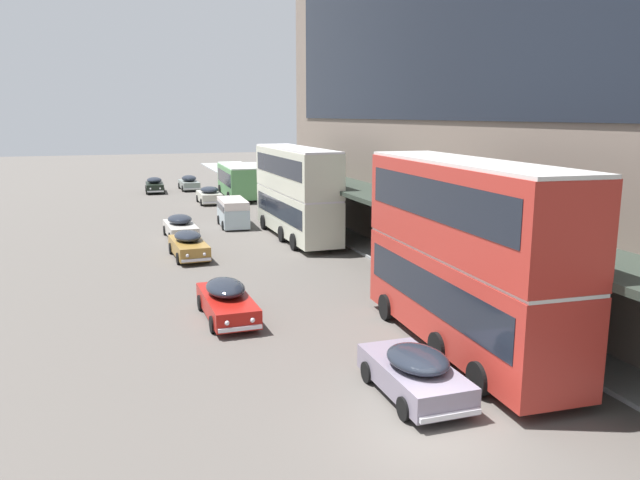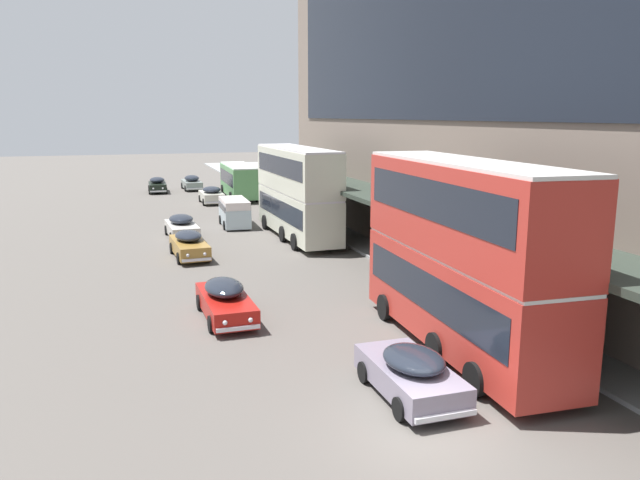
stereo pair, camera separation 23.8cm
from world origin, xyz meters
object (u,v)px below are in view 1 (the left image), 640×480
Objects in this scene: sedan_lead_near at (155,185)px; transit_bus_kerbside_far at (237,179)px; sedan_trailing_mid at (188,245)px; sedan_second_mid at (415,372)px; fire_hydrant at (460,288)px; transit_bus_kerbside_front at (464,251)px; sedan_oncoming_front at (189,183)px; vw_van at (233,211)px; pedestrian_at_kerb at (597,336)px; transit_bus_kerbside_rear at (296,190)px; sedan_second_near at (227,300)px; sedan_lead_mid at (180,227)px; sedan_far_back at (209,195)px.

transit_bus_kerbside_far is at bearing -44.34° from sedan_lead_near.
sedan_trailing_mid is (-7.26, -24.22, -1.09)m from transit_bus_kerbside_far.
fire_hydrant is at bearing 52.33° from sedan_second_mid.
transit_bus_kerbside_front is 49.74m from sedan_oncoming_front.
pedestrian_at_kerb is (6.00, -29.20, 0.08)m from vw_van.
pedestrian_at_kerb is at bearing -82.95° from transit_bus_kerbside_rear.
transit_bus_kerbside_front reaches higher than sedan_second_near.
sedan_lead_near is (-7.21, 27.74, -2.37)m from transit_bus_kerbside_rear.
pedestrian_at_kerb is at bearing -63.06° from sedan_trailing_mid.
sedan_trailing_mid is at bearing -153.95° from transit_bus_kerbside_rear.
sedan_trailing_mid is 6.81× the size of fire_hydrant.
transit_bus_kerbside_front is at bearing -90.14° from transit_bus_kerbside_rear.
transit_bus_kerbside_far is 25.31m from sedan_trailing_mid.
sedan_lead_near is 22.43m from vw_van.
sedan_oncoming_front reaches higher than sedan_second_near.
vw_van reaches higher than sedan_lead_near.
fire_hydrant is (3.07, -15.22, -2.65)m from transit_bus_kerbside_rear.
transit_bus_kerbside_rear is at bearing 101.40° from fire_hydrant.
transit_bus_kerbside_rear is 2.43× the size of sedan_lead_mid.
pedestrian_at_kerb is (10.00, -25.95, 0.44)m from sedan_lead_mid.
pedestrian_at_kerb reaches higher than sedan_lead_near.
pedestrian_at_kerb is 2.65× the size of fire_hydrant.
sedan_lead_near is at bearing 103.45° from fire_hydrant.
pedestrian_at_kerb is (9.92, -8.76, 0.44)m from sedan_second_near.
transit_bus_kerbside_far is at bearing 78.26° from vw_van.
sedan_lead_mid is 2.50× the size of pedestrian_at_kerb.
vw_van is (4.00, 3.25, 0.36)m from sedan_lead_mid.
vw_van reaches higher than sedan_oncoming_front.
sedan_second_mid is at bearing -65.66° from sedan_second_near.
sedan_lead_mid is 26.02m from sedan_second_mid.
sedan_lead_near reaches higher than sedan_far_back.
pedestrian_at_kerb reaches higher than sedan_trailing_mid.
transit_bus_kerbside_front is 2.57× the size of sedan_second_mid.
pedestrian_at_kerb is (10.11, -51.25, 0.41)m from sedan_lead_near.
sedan_far_back reaches higher than sedan_second_near.
transit_bus_kerbside_rear is 6.80m from vw_van.
pedestrian_at_kerb reaches higher than vw_van.
sedan_second_near is at bearing 177.30° from fire_hydrant.
transit_bus_kerbside_far is 2.06× the size of sedan_lead_near.
sedan_second_near reaches higher than fire_hydrant.
sedan_second_mid is (-3.15, -23.28, -2.42)m from transit_bus_kerbside_rear.
sedan_trailing_mid is 1.03× the size of vw_van.
sedan_second_near is 1.11× the size of sedan_far_back.
sedan_trailing_mid is (-4.09, 19.74, 0.01)m from sedan_second_mid.
sedan_second_near is 10.10m from fire_hydrant.
sedan_lead_mid is at bearing -104.76° from sedan_far_back.
fire_hydrant is (10.31, -11.68, -0.24)m from sedan_trailing_mid.
transit_bus_kerbside_far is at bearing 68.69° from sedan_lead_mid.
sedan_far_back is at bearing 99.59° from transit_bus_kerbside_rear.
transit_bus_kerbside_front is at bearing 41.84° from sedan_second_mid.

